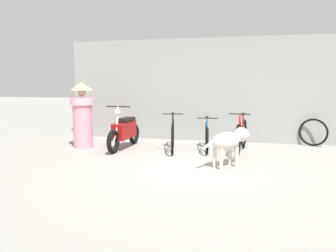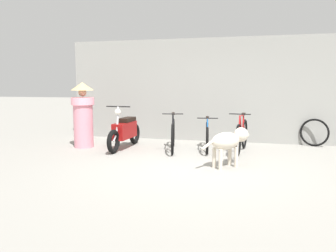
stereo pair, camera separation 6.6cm
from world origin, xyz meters
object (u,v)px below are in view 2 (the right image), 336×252
object	(u,v)px
bicycle_1	(207,136)
spare_tire_left	(314,133)
stray_dog	(229,141)
bicycle_2	(242,136)
motorcycle	(125,131)
person_in_robes	(83,113)
bicycle_0	(173,135)

from	to	relation	value
bicycle_1	spare_tire_left	xyz separation A→B (m)	(2.52, 1.08, 0.02)
stray_dog	bicycle_2	bearing A→B (deg)	36.93
motorcycle	stray_dog	size ratio (longest dim) A/B	2.04
stray_dog	person_in_robes	bearing A→B (deg)	117.22
motorcycle	bicycle_2	bearing A→B (deg)	96.85
bicycle_0	person_in_robes	xyz separation A→B (m)	(-2.20, -0.17, 0.46)
bicycle_1	motorcycle	bearing A→B (deg)	-89.28
bicycle_0	bicycle_2	bearing A→B (deg)	82.84
bicycle_0	bicycle_1	world-z (taller)	bicycle_0
bicycle_2	stray_dog	bearing A→B (deg)	-0.88
bicycle_0	stray_dog	world-z (taller)	bicycle_0
person_in_robes	motorcycle	bearing A→B (deg)	174.29
bicycle_0	stray_dog	distance (m)	1.89
spare_tire_left	bicycle_0	bearing A→B (deg)	-158.89
bicycle_2	motorcycle	world-z (taller)	motorcycle
person_in_robes	spare_tire_left	world-z (taller)	person_in_robes
motorcycle	person_in_robes	bearing A→B (deg)	-82.73
bicycle_1	stray_dog	bearing A→B (deg)	14.36
bicycle_0	person_in_robes	bearing A→B (deg)	-97.38
bicycle_0	stray_dog	size ratio (longest dim) A/B	1.93
bicycle_0	motorcycle	distance (m)	1.17
bicycle_1	person_in_robes	distance (m)	3.04
spare_tire_left	motorcycle	bearing A→B (deg)	-163.14
motorcycle	stray_dog	distance (m)	2.81
bicycle_0	bicycle_1	distance (m)	0.80
bicycle_0	bicycle_2	distance (m)	1.57
bicycle_0	motorcycle	xyz separation A→B (m)	(-1.17, -0.08, 0.04)
bicycle_0	spare_tire_left	size ratio (longest dim) A/B	2.44
bicycle_2	person_in_robes	world-z (taller)	person_in_robes
bicycle_0	motorcycle	size ratio (longest dim) A/B	0.95
bicycle_1	spare_tire_left	size ratio (longest dim) A/B	2.30
motorcycle	person_in_robes	distance (m)	1.12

